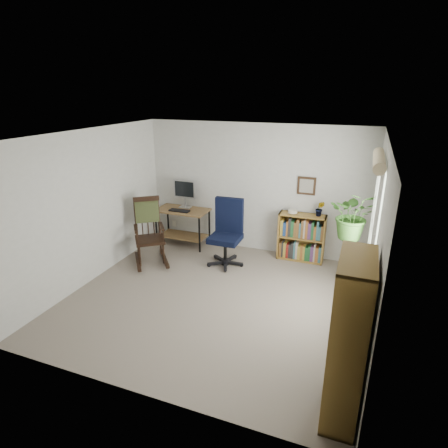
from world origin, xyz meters
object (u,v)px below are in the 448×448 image
at_px(desk, 183,227).
at_px(low_bookshelf, 301,237).
at_px(office_chair, 225,233).
at_px(rocking_chair, 149,231).
at_px(tall_bookshelf, 348,341).

relative_size(desk, low_bookshelf, 1.17).
bearing_deg(low_bookshelf, office_chair, -150.20).
bearing_deg(desk, office_chair, -27.06).
distance_m(rocking_chair, low_bookshelf, 2.72).
relative_size(desk, office_chair, 0.85).
bearing_deg(office_chair, desk, 150.01).
relative_size(rocking_chair, low_bookshelf, 1.37).
bearing_deg(office_chair, low_bookshelf, 26.86).
bearing_deg(low_bookshelf, desk, -177.04).
bearing_deg(office_chair, tall_bookshelf, -53.23).
height_order(office_chair, rocking_chair, rocking_chair).
bearing_deg(desk, rocking_chair, -100.28).
bearing_deg(rocking_chair, desk, 42.99).
height_order(desk, tall_bookshelf, tall_bookshelf).
relative_size(low_bookshelf, tall_bookshelf, 0.53).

